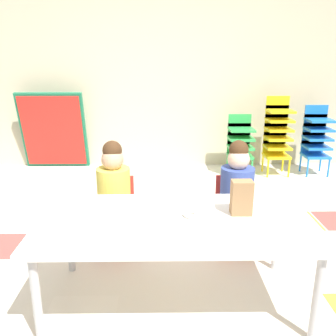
# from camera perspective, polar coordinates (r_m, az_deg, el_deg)

# --- Properties ---
(ground_plane) EXTENTS (6.18, 4.90, 0.02)m
(ground_plane) POSITION_cam_1_polar(r_m,az_deg,el_deg) (3.14, -2.00, -12.24)
(ground_plane) COLOR silver
(back_wall) EXTENTS (6.18, 0.10, 2.56)m
(back_wall) POSITION_cam_1_polar(r_m,az_deg,el_deg) (5.20, -1.59, 14.37)
(back_wall) COLOR beige
(back_wall) RESTS_ON ground_plane
(craft_table) EXTENTS (1.68, 0.84, 0.58)m
(craft_table) POSITION_cam_1_polar(r_m,az_deg,el_deg) (2.25, 1.22, -9.11)
(craft_table) COLOR white
(craft_table) RESTS_ON ground_plane
(seated_child_near_camera) EXTENTS (0.32, 0.32, 0.92)m
(seated_child_near_camera) POSITION_cam_1_polar(r_m,az_deg,el_deg) (2.86, -8.53, -2.98)
(seated_child_near_camera) COLOR red
(seated_child_near_camera) RESTS_ON ground_plane
(seated_child_middle_seat) EXTENTS (0.32, 0.32, 0.92)m
(seated_child_middle_seat) POSITION_cam_1_polar(r_m,az_deg,el_deg) (2.90, 10.78, -2.86)
(seated_child_middle_seat) COLOR red
(seated_child_middle_seat) RESTS_ON ground_plane
(kid_chair_green_stack) EXTENTS (0.32, 0.30, 0.80)m
(kid_chair_green_stack) POSITION_cam_1_polar(r_m,az_deg,el_deg) (4.93, 11.30, 4.21)
(kid_chair_green_stack) COLOR green
(kid_chair_green_stack) RESTS_ON ground_plane
(kid_chair_yellow_stack) EXTENTS (0.32, 0.30, 1.04)m
(kid_chair_yellow_stack) POSITION_cam_1_polar(r_m,az_deg,el_deg) (5.04, 16.89, 5.47)
(kid_chair_yellow_stack) COLOR yellow
(kid_chair_yellow_stack) RESTS_ON ground_plane
(kid_chair_blue_stack) EXTENTS (0.32, 0.30, 0.92)m
(kid_chair_blue_stack) POSITION_cam_1_polar(r_m,az_deg,el_deg) (5.23, 22.36, 4.66)
(kid_chair_blue_stack) COLOR blue
(kid_chair_blue_stack) RESTS_ON ground_plane
(folded_activity_table) EXTENTS (0.90, 0.29, 1.09)m
(folded_activity_table) POSITION_cam_1_polar(r_m,az_deg,el_deg) (5.32, -17.61, 5.56)
(folded_activity_table) COLOR #19724C
(folded_activity_table) RESTS_ON ground_plane
(paper_bag_brown) EXTENTS (0.13, 0.09, 0.22)m
(paper_bag_brown) POSITION_cam_1_polar(r_m,az_deg,el_deg) (2.30, 11.52, -4.59)
(paper_bag_brown) COLOR #9E754C
(paper_bag_brown) RESTS_ON craft_table
(paper_plate_near_edge) EXTENTS (0.18, 0.18, 0.01)m
(paper_plate_near_edge) POSITION_cam_1_polar(r_m,az_deg,el_deg) (2.26, 3.76, -7.66)
(paper_plate_near_edge) COLOR white
(paper_plate_near_edge) RESTS_ON craft_table
(paper_plate_center_table) EXTENTS (0.18, 0.18, 0.01)m
(paper_plate_center_table) POSITION_cam_1_polar(r_m,az_deg,el_deg) (2.06, -2.75, -10.24)
(paper_plate_center_table) COLOR white
(paper_plate_center_table) RESTS_ON craft_table
(donut_powdered_on_plate) EXTENTS (0.11, 0.11, 0.03)m
(donut_powdered_on_plate) POSITION_cam_1_polar(r_m,az_deg,el_deg) (2.25, 3.77, -7.24)
(donut_powdered_on_plate) COLOR white
(donut_powdered_on_plate) RESTS_ON craft_table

